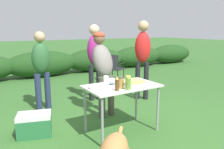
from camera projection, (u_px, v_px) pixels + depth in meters
name	position (u px, v px, depth m)	size (l,w,h in m)	color
ground_plane	(121.00, 131.00, 3.42)	(60.00, 60.00, 0.00)	#336028
shrub_hedge	(43.00, 64.00, 7.28)	(14.40, 0.90, 0.86)	#1E4219
folding_table	(122.00, 90.00, 3.28)	(1.10, 0.64, 0.74)	silver
food_tray	(132.00, 82.00, 3.33)	(0.39, 0.26, 0.06)	#9E9EA3
plate_stack	(96.00, 87.00, 3.07)	(0.22, 0.22, 0.04)	white
mixing_bowl	(111.00, 81.00, 3.34)	(0.19, 0.19, 0.09)	#99B2CC
paper_cup_stack	(106.00, 82.00, 3.14)	(0.08, 0.08, 0.17)	white
relish_jar	(128.00, 83.00, 3.00)	(0.08, 0.08, 0.20)	olive
spice_jar	(121.00, 83.00, 3.08)	(0.08, 0.08, 0.17)	#B2893D
beer_bottle	(117.00, 84.00, 2.95)	(0.06, 0.06, 0.20)	brown
standing_person_with_beanie	(103.00, 65.00, 3.91)	(0.42, 0.51, 1.52)	#4C473D
standing_person_in_olive_jacket	(143.00, 52.00, 4.79)	(0.42, 0.41, 1.75)	black
standing_person_in_gray_fleece	(41.00, 64.00, 4.16)	(0.40, 0.33, 1.53)	#232D4C
standing_person_in_dark_puffer	(95.00, 55.00, 4.74)	(0.34, 0.25, 1.67)	black
camp_chair_green_behind_table	(113.00, 66.00, 6.55)	(0.74, 0.69, 0.83)	#232328
cooler_box	(35.00, 124.00, 3.25)	(0.55, 0.45, 0.34)	#286B3D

